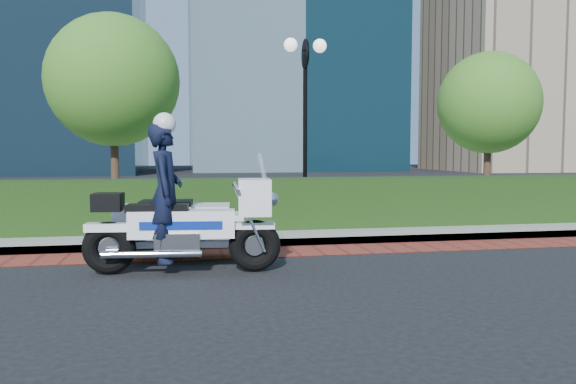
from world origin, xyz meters
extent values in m
plane|color=black|center=(0.00, 0.00, 0.00)|extent=(120.00, 120.00, 0.00)
cube|color=maroon|center=(0.00, 1.50, 0.01)|extent=(60.00, 1.00, 0.01)
cube|color=gray|center=(0.00, 6.00, 0.07)|extent=(60.00, 8.00, 0.15)
cube|color=black|center=(0.00, 3.60, 0.65)|extent=(18.00, 1.20, 1.00)
cylinder|color=black|center=(1.00, 5.20, 0.30)|extent=(0.30, 0.30, 0.30)
cylinder|color=black|center=(1.00, 5.20, 2.15)|extent=(0.10, 0.10, 3.70)
cylinder|color=black|center=(1.00, 5.20, 4.00)|extent=(0.04, 0.70, 0.70)
sphere|color=white|center=(0.65, 5.20, 4.20)|extent=(0.32, 0.32, 0.32)
sphere|color=white|center=(1.35, 5.20, 4.20)|extent=(0.32, 0.32, 0.32)
cylinder|color=#332319|center=(-3.50, 6.50, 1.23)|extent=(0.20, 0.20, 2.17)
sphere|color=#366419|center=(-3.50, 6.50, 3.44)|extent=(3.20, 3.20, 3.20)
cylinder|color=#332319|center=(6.50, 6.50, 1.11)|extent=(0.20, 0.20, 1.92)
sphere|color=#366419|center=(6.50, 6.50, 3.05)|extent=(2.80, 2.80, 2.80)
cube|color=gray|center=(28.00, 38.00, 14.00)|extent=(14.00, 12.00, 28.00)
torus|color=black|center=(-2.91, 0.24, 0.37)|extent=(0.76, 0.30, 0.75)
torus|color=black|center=(-0.88, 0.04, 0.37)|extent=(0.76, 0.30, 0.75)
cube|color=white|center=(-1.90, 0.14, 0.70)|extent=(1.50, 0.50, 0.38)
cube|color=silver|center=(-1.95, 0.14, 0.43)|extent=(0.66, 0.51, 0.32)
cube|color=white|center=(-0.88, 0.04, 1.07)|extent=(0.51, 0.66, 0.51)
cube|color=silver|center=(-0.77, 0.03, 1.47)|extent=(0.19, 0.58, 0.45)
cube|color=black|center=(-2.23, 0.17, 0.93)|extent=(0.88, 0.42, 0.11)
cube|color=black|center=(-2.91, 0.24, 1.02)|extent=(0.43, 0.40, 0.25)
cube|color=white|center=(-2.03, 1.12, 0.57)|extent=(1.82, 0.96, 0.62)
cube|color=black|center=(-2.14, 1.13, 0.90)|extent=(0.84, 0.64, 0.09)
torus|color=black|center=(-2.09, 1.67, 0.28)|extent=(0.58, 0.23, 0.57)
imported|color=black|center=(-2.12, 0.16, 1.15)|extent=(0.53, 0.75, 1.95)
sphere|color=white|center=(-2.12, 0.16, 2.10)|extent=(0.32, 0.32, 0.32)
camera|label=1|loc=(-1.90, -7.85, 1.73)|focal=35.00mm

